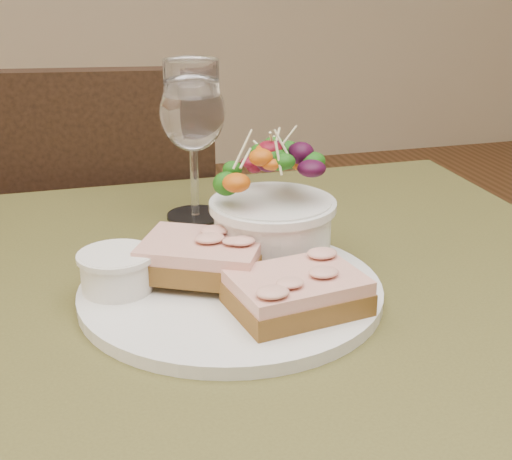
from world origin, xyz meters
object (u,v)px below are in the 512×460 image
object	(u,v)px
dinner_plate	(231,291)
sandwich_back	(202,256)
salad_bowl	(273,202)
sandwich_front	(297,292)
wine_glass	(192,117)
cafe_table	(247,402)
ramekin	(117,269)
chair_far	(105,378)

from	to	relation	value
dinner_plate	sandwich_back	distance (m)	0.04
salad_bowl	sandwich_front	bearing A→B (deg)	-95.97
sandwich_front	sandwich_back	world-z (taller)	sandwich_back
salad_bowl	wine_glass	distance (m)	0.18
sandwich_back	salad_bowl	distance (m)	0.09
cafe_table	ramekin	world-z (taller)	ramekin
sandwich_back	sandwich_front	bearing A→B (deg)	-22.58
dinner_plate	sandwich_back	size ratio (longest dim) A/B	2.06
cafe_table	sandwich_front	world-z (taller)	sandwich_front
ramekin	salad_bowl	bearing A→B (deg)	11.25
dinner_plate	ramekin	bearing A→B (deg)	168.69
chair_far	sandwich_back	xyz separation A→B (m)	(0.08, -0.59, 0.49)
sandwich_front	ramekin	xyz separation A→B (m)	(-0.15, 0.08, 0.00)
cafe_table	chair_far	size ratio (longest dim) A/B	0.89
sandwich_back	salad_bowl	world-z (taller)	salad_bowl
sandwich_front	ramekin	distance (m)	0.17
chair_far	ramekin	xyz separation A→B (m)	(0.00, -0.59, 0.49)
dinner_plate	salad_bowl	size ratio (longest dim) A/B	2.22
dinner_plate	ramekin	xyz separation A→B (m)	(-0.10, 0.02, 0.03)
cafe_table	dinner_plate	world-z (taller)	dinner_plate
cafe_table	salad_bowl	world-z (taller)	salad_bowl
cafe_table	salad_bowl	distance (m)	0.20
chair_far	salad_bowl	world-z (taller)	chair_far
dinner_plate	sandwich_front	bearing A→B (deg)	-53.59
sandwich_back	salad_bowl	size ratio (longest dim) A/B	1.08
sandwich_back	wine_glass	bearing A→B (deg)	108.40
chair_far	salad_bowl	xyz separation A→B (m)	(0.16, -0.56, 0.53)
chair_far	sandwich_back	world-z (taller)	chair_far
sandwich_front	salad_bowl	xyz separation A→B (m)	(0.01, 0.11, 0.04)
chair_far	ramekin	bearing A→B (deg)	99.51
dinner_plate	sandwich_front	xyz separation A→B (m)	(0.04, -0.06, 0.02)
sandwich_back	chair_far	bearing A→B (deg)	125.44
cafe_table	sandwich_front	size ratio (longest dim) A/B	6.49
sandwich_back	wine_glass	world-z (taller)	wine_glass
sandwich_front	sandwich_back	xyz separation A→B (m)	(-0.07, 0.08, 0.01)
cafe_table	wine_glass	world-z (taller)	wine_glass
ramekin	wine_glass	bearing A→B (deg)	60.82
sandwich_back	wine_glass	size ratio (longest dim) A/B	0.78
ramekin	wine_glass	xyz separation A→B (m)	(0.11, 0.20, 0.09)
sandwich_back	ramekin	bearing A→B (deg)	-153.24
ramekin	cafe_table	bearing A→B (deg)	-23.05
cafe_table	sandwich_back	distance (m)	0.15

